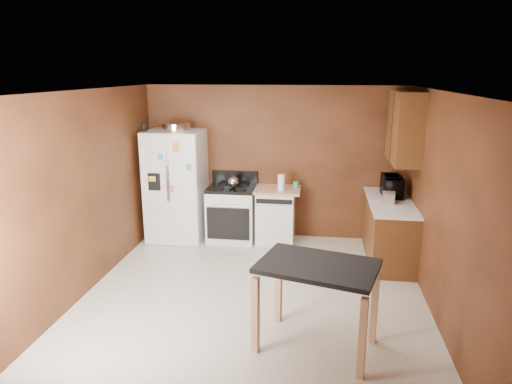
% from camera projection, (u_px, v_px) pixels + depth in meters
% --- Properties ---
extents(floor, '(4.50, 4.50, 0.00)m').
position_uv_depth(floor, '(253.00, 296.00, 5.68)').
color(floor, silver).
rests_on(floor, ground).
extents(ceiling, '(4.50, 4.50, 0.00)m').
position_uv_depth(ceiling, '(253.00, 91.00, 5.04)').
color(ceiling, white).
rests_on(ceiling, ground).
extents(wall_back, '(4.20, 0.00, 4.20)m').
position_uv_depth(wall_back, '(273.00, 163.00, 7.51)').
color(wall_back, brown).
rests_on(wall_back, ground).
extents(wall_front, '(4.20, 0.00, 4.20)m').
position_uv_depth(wall_front, '(207.00, 286.00, 3.20)').
color(wall_front, brown).
rests_on(wall_front, ground).
extents(wall_left, '(0.00, 4.50, 4.50)m').
position_uv_depth(wall_left, '(86.00, 193.00, 5.64)').
color(wall_left, brown).
rests_on(wall_left, ground).
extents(wall_right, '(0.00, 4.50, 4.50)m').
position_uv_depth(wall_right, '(440.00, 207.00, 5.07)').
color(wall_right, brown).
rests_on(wall_right, ground).
extents(roasting_pan, '(0.45, 0.45, 0.11)m').
position_uv_depth(roasting_pan, '(176.00, 127.00, 7.25)').
color(roasting_pan, silver).
rests_on(roasting_pan, refrigerator).
extents(pen_cup, '(0.08, 0.08, 0.13)m').
position_uv_depth(pen_cup, '(144.00, 127.00, 7.12)').
color(pen_cup, black).
rests_on(pen_cup, refrigerator).
extents(kettle, '(0.18, 0.18, 0.18)m').
position_uv_depth(kettle, '(233.00, 182.00, 7.31)').
color(kettle, silver).
rests_on(kettle, gas_range).
extents(paper_towel, '(0.14, 0.14, 0.26)m').
position_uv_depth(paper_towel, '(281.00, 183.00, 7.14)').
color(paper_towel, white).
rests_on(paper_towel, dishwasher).
extents(green_canister, '(0.12, 0.12, 0.10)m').
position_uv_depth(green_canister, '(296.00, 185.00, 7.33)').
color(green_canister, '#41AA5E').
rests_on(green_canister, dishwasher).
extents(toaster, '(0.20, 0.29, 0.20)m').
position_uv_depth(toaster, '(389.00, 195.00, 6.49)').
color(toaster, silver).
rests_on(toaster, right_cabinets).
extents(microwave, '(0.36, 0.51, 0.28)m').
position_uv_depth(microwave, '(392.00, 187.00, 6.80)').
color(microwave, black).
rests_on(microwave, right_cabinets).
extents(refrigerator, '(0.90, 0.80, 1.80)m').
position_uv_depth(refrigerator, '(176.00, 186.00, 7.44)').
color(refrigerator, white).
rests_on(refrigerator, ground).
extents(gas_range, '(0.76, 0.68, 1.10)m').
position_uv_depth(gas_range, '(232.00, 213.00, 7.49)').
color(gas_range, white).
rests_on(gas_range, ground).
extents(dishwasher, '(0.78, 0.63, 0.89)m').
position_uv_depth(dishwasher, '(276.00, 215.00, 7.42)').
color(dishwasher, white).
rests_on(dishwasher, ground).
extents(right_cabinets, '(0.63, 1.58, 2.45)m').
position_uv_depth(right_cabinets, '(393.00, 200.00, 6.61)').
color(right_cabinets, brown).
rests_on(right_cabinets, ground).
extents(island, '(1.28, 1.02, 0.91)m').
position_uv_depth(island, '(317.00, 278.00, 4.45)').
color(island, black).
rests_on(island, ground).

